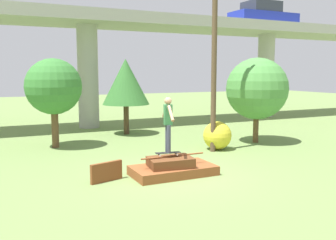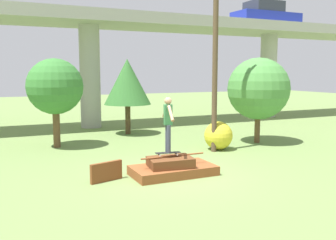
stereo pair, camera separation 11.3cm
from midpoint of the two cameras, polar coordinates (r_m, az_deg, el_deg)
name	(u,v)px [view 1 (the left image)]	position (r m, az deg, el deg)	size (l,w,h in m)	color
ground_plane	(173,175)	(11.21, 0.49, -8.35)	(80.00, 80.00, 0.00)	olive
scrap_pile	(172,168)	(11.13, 0.37, -7.34)	(2.46, 1.32, 0.60)	brown
scrap_plank_loose	(107,172)	(10.64, -9.65, -7.80)	(0.97, 0.38, 0.55)	brown
skateboard	(168,153)	(11.02, -0.29, -5.04)	(0.77, 0.33, 0.09)	black
skater	(168,121)	(10.85, -0.30, -0.11)	(0.30, 1.15, 1.63)	#383D4C
highway_overpass	(87,28)	(20.99, -12.44, 13.51)	(44.00, 4.06, 6.14)	#A8A59E
car_on_overpass_left	(263,15)	(25.95, 14.14, 15.23)	(4.44, 1.83, 1.38)	#1E2D9E
utility_pole	(214,47)	(14.24, 6.84, 10.92)	(1.30, 0.20, 7.62)	brown
tree_behind_left	(54,87)	(15.57, -17.25, 4.83)	(2.23, 2.23, 3.57)	brown
tree_behind_right	(257,89)	(16.41, 13.21, 4.65)	(2.63, 2.63, 3.64)	brown
tree_mid_back	(126,82)	(18.30, -6.64, 5.78)	(2.28, 2.28, 3.67)	#4C3823
bush_yellow_flowering	(217,136)	(14.80, 7.31, -2.36)	(1.11, 1.11, 1.11)	gold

